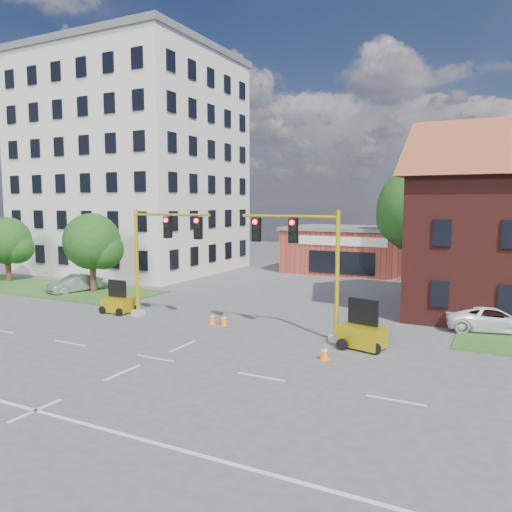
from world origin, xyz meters
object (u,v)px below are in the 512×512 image
trailer_west (118,303)px  trailer_east (363,334)px  signal_mast_west (159,250)px  pickup_white (495,319)px  signal_mast_east (305,258)px

trailer_west → trailer_east: trailer_east is taller
signal_mast_west → trailer_west: bearing=-179.4°
signal_mast_west → pickup_white: signal_mast_west is taller
trailer_west → pickup_white: 20.89m
signal_mast_west → trailer_west: (-3.17, -0.03, -3.33)m
signal_mast_west → signal_mast_east: 8.71m
signal_mast_east → trailer_west: signal_mast_east is taller
signal_mast_west → signal_mast_east: size_ratio=1.00×
signal_mast_east → pickup_white: (8.30, 5.37, -3.26)m
trailer_west → signal_mast_east: bearing=-0.7°
signal_mast_west → trailer_east: 12.24m
trailer_west → pickup_white: trailer_west is taller
pickup_white → trailer_west: bearing=94.2°
signal_mast_east → trailer_east: 4.51m
pickup_white → signal_mast_west: bearing=96.8°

